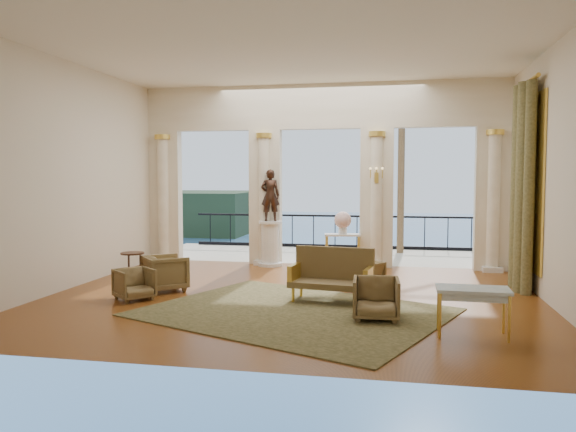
% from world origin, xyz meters
% --- Properties ---
extents(floor, '(9.00, 9.00, 0.00)m').
position_xyz_m(floor, '(0.00, 0.00, 0.00)').
color(floor, '#47230A').
rests_on(floor, ground).
extents(room_walls, '(9.00, 9.00, 9.00)m').
position_xyz_m(room_walls, '(0.00, -1.12, 2.88)').
color(room_walls, '#EDE0C7').
rests_on(room_walls, ground).
extents(arcade, '(9.00, 0.56, 4.50)m').
position_xyz_m(arcade, '(-0.00, 3.82, 2.58)').
color(arcade, beige).
rests_on(arcade, ground).
extents(terrace, '(10.00, 3.60, 0.10)m').
position_xyz_m(terrace, '(0.00, 5.80, -0.05)').
color(terrace, '#B3A892').
rests_on(terrace, ground).
extents(balustrade, '(9.00, 0.06, 1.03)m').
position_xyz_m(balustrade, '(0.00, 7.40, 0.41)').
color(balustrade, black).
rests_on(balustrade, terrace).
extents(palm_tree, '(2.00, 2.00, 4.50)m').
position_xyz_m(palm_tree, '(2.00, 6.60, 4.09)').
color(palm_tree, '#4C3823').
rests_on(palm_tree, terrace).
extents(headland, '(22.00, 18.00, 6.00)m').
position_xyz_m(headland, '(-30.00, 70.00, -3.00)').
color(headland, black).
rests_on(headland, sea).
extents(sea, '(160.00, 160.00, 0.00)m').
position_xyz_m(sea, '(0.00, 60.00, -6.00)').
color(sea, '#275794').
rests_on(sea, ground).
extents(curtain, '(0.33, 1.40, 4.09)m').
position_xyz_m(curtain, '(4.28, 1.50, 2.02)').
color(curtain, '#4B4728').
rests_on(curtain, ground).
extents(window_frame, '(0.04, 1.60, 3.40)m').
position_xyz_m(window_frame, '(4.47, 1.50, 2.10)').
color(window_frame, '#EAC24D').
rests_on(window_frame, room_walls).
extents(wall_sconce, '(0.30, 0.11, 0.33)m').
position_xyz_m(wall_sconce, '(1.40, 3.51, 2.23)').
color(wall_sconce, '#EAC24D').
rests_on(wall_sconce, arcade).
extents(rug, '(5.63, 5.09, 0.02)m').
position_xyz_m(rug, '(0.25, -1.16, 0.01)').
color(rug, '#313619').
rests_on(rug, ground).
extents(armchair_a, '(0.84, 0.84, 0.63)m').
position_xyz_m(armchair_a, '(-2.76, -0.75, 0.32)').
color(armchair_a, '#4D3D1F').
rests_on(armchair_a, ground).
extents(armchair_b, '(0.74, 0.70, 0.73)m').
position_xyz_m(armchair_b, '(1.59, -1.35, 0.36)').
color(armchair_b, '#4D3D1F').
rests_on(armchair_b, ground).
extents(armchair_c, '(0.84, 0.85, 0.65)m').
position_xyz_m(armchair_c, '(1.26, 0.87, 0.32)').
color(armchair_c, '#4D3D1F').
rests_on(armchair_c, ground).
extents(armchair_d, '(1.02, 1.03, 0.77)m').
position_xyz_m(armchair_d, '(-2.53, 0.11, 0.39)').
color(armchair_d, '#4D3D1F').
rests_on(armchair_d, ground).
extents(settee, '(1.52, 0.81, 0.96)m').
position_xyz_m(settee, '(0.77, -0.20, 0.47)').
color(settee, '#4D3D1F').
rests_on(settee, ground).
extents(game_table, '(1.00, 0.56, 0.68)m').
position_xyz_m(game_table, '(2.94, -2.00, 0.61)').
color(game_table, '#A0C1CF').
rests_on(game_table, ground).
extents(pedestal, '(0.61, 0.61, 1.12)m').
position_xyz_m(pedestal, '(-1.20, 3.50, 0.54)').
color(pedestal, silver).
rests_on(pedestal, ground).
extents(statue, '(0.49, 0.35, 1.28)m').
position_xyz_m(statue, '(-1.20, 3.50, 1.76)').
color(statue, '#301E15').
rests_on(statue, pedestal).
extents(console_table, '(0.91, 0.45, 0.83)m').
position_xyz_m(console_table, '(0.60, 3.55, 0.69)').
color(console_table, silver).
rests_on(console_table, ground).
extents(urn, '(0.41, 0.41, 0.55)m').
position_xyz_m(urn, '(0.60, 3.55, 1.14)').
color(urn, silver).
rests_on(urn, console_table).
extents(side_table, '(0.46, 0.46, 0.74)m').
position_xyz_m(side_table, '(-3.19, 0.06, 0.64)').
color(side_table, black).
rests_on(side_table, ground).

